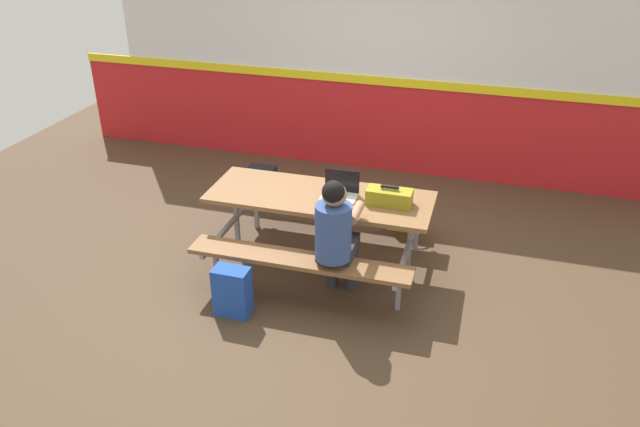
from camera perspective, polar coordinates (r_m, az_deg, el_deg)
ground_plane at (r=6.08m, az=0.06°, el=-4.67°), size 10.00×10.00×0.02m
accent_backdrop at (r=7.74m, az=5.35°, el=12.74°), size 8.00×0.14×2.60m
picnic_table_main at (r=5.78m, az=0.00°, el=0.23°), size 2.05×1.57×0.74m
student_nearer at (r=5.18m, az=1.43°, el=-1.68°), size 0.36×0.53×1.21m
laptop_silver at (r=5.68m, az=1.84°, el=2.04°), size 0.32×0.22×0.22m
toolbox_grey at (r=5.55m, az=6.31°, el=1.52°), size 0.40×0.18×0.18m
backpack_dark at (r=5.37m, az=-7.94°, el=-7.02°), size 0.30×0.22×0.44m
tote_bag_bright at (r=6.62m, az=7.75°, el=0.03°), size 0.34×0.21×0.43m
satchel_spare at (r=7.15m, az=-5.19°, el=2.60°), size 0.30×0.22×0.44m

